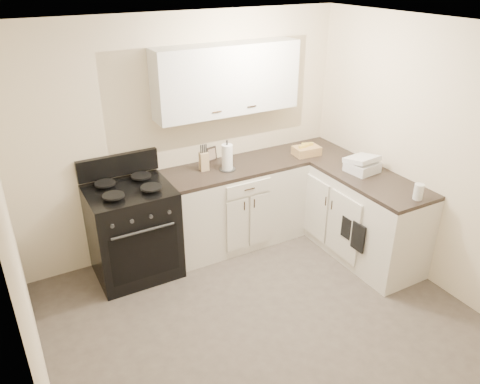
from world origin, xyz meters
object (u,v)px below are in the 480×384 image
paper_towel (227,157)px  countertop_grill (362,167)px  stove (133,233)px  knife_block (204,161)px  wicker_basket (306,151)px

paper_towel → countertop_grill: bearing=-30.9°
stove → paper_towel: (1.06, -0.02, 0.62)m
knife_block → countertop_grill: size_ratio=0.67×
paper_towel → wicker_basket: 0.99m
knife_block → paper_towel: bearing=-21.9°
paper_towel → wicker_basket: (0.98, -0.06, -0.09)m
paper_towel → countertop_grill: (1.21, -0.72, -0.09)m
stove → wicker_basket: wicker_basket is taller
knife_block → countertop_grill: 1.65m
countertop_grill → wicker_basket: bearing=102.3°
paper_towel → wicker_basket: size_ratio=0.96×
knife_block → wicker_basket: knife_block is taller
stove → knife_block: 1.03m
knife_block → wicker_basket: bearing=-3.2°
knife_block → countertop_grill: knife_block is taller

